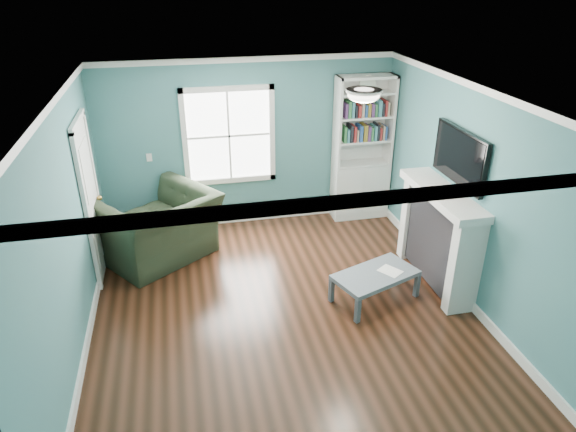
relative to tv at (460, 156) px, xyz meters
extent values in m
plane|color=black|center=(-2.20, -0.20, -1.72)|extent=(5.00, 5.00, 0.00)
plane|color=#3D757C|center=(-2.20, 2.30, -0.43)|extent=(4.50, 0.00, 4.50)
plane|color=#3D757C|center=(-2.20, -2.70, -0.43)|extent=(4.50, 0.00, 4.50)
plane|color=#3D757C|center=(-4.45, -0.20, -0.43)|extent=(0.00, 5.00, 5.00)
plane|color=#3D757C|center=(0.05, -0.20, -0.43)|extent=(0.00, 5.00, 5.00)
plane|color=white|center=(-2.20, -0.20, 0.88)|extent=(5.00, 5.00, 0.00)
cube|color=white|center=(-2.20, 2.28, -1.66)|extent=(4.50, 0.03, 0.12)
cube|color=white|center=(-4.44, -0.20, -1.66)|extent=(0.03, 5.00, 0.12)
cube|color=white|center=(0.03, -0.20, -1.66)|extent=(0.03, 5.00, 0.12)
cube|color=white|center=(-2.20, 2.28, 0.84)|extent=(4.50, 0.04, 0.08)
cube|color=white|center=(-2.20, -2.68, 0.84)|extent=(4.50, 0.04, 0.08)
cube|color=white|center=(-4.43, -0.20, 0.84)|extent=(0.04, 5.00, 0.08)
cube|color=white|center=(0.03, -0.20, 0.84)|extent=(0.04, 5.00, 0.08)
cube|color=white|center=(-2.50, 2.29, -0.27)|extent=(1.24, 0.01, 1.34)
cube|color=white|center=(-3.16, 2.28, -0.27)|extent=(0.08, 0.06, 1.50)
cube|color=white|center=(-1.84, 2.28, -0.27)|extent=(0.08, 0.06, 1.50)
cube|color=white|center=(-2.50, 2.28, -0.98)|extent=(1.40, 0.06, 0.08)
cube|color=white|center=(-2.50, 2.28, 0.44)|extent=(1.40, 0.06, 0.08)
cube|color=white|center=(-2.50, 2.28, -0.27)|extent=(1.24, 0.03, 0.03)
cube|color=white|center=(-2.50, 2.28, -0.27)|extent=(0.03, 0.03, 1.34)
cube|color=silver|center=(-0.43, 2.10, -1.27)|extent=(0.90, 0.35, 0.90)
cube|color=silver|center=(-0.86, 2.10, -0.12)|extent=(0.04, 0.35, 1.40)
cube|color=silver|center=(0.00, 2.10, -0.12)|extent=(0.04, 0.35, 1.40)
cube|color=silver|center=(-0.43, 2.26, -0.12)|extent=(0.90, 0.02, 1.40)
cube|color=silver|center=(-0.43, 2.10, 0.55)|extent=(0.90, 0.35, 0.04)
cube|color=silver|center=(-0.43, 2.10, -0.80)|extent=(0.84, 0.33, 0.03)
cube|color=silver|center=(-0.43, 2.10, -0.42)|extent=(0.84, 0.33, 0.03)
cube|color=silver|center=(-0.43, 2.10, -0.04)|extent=(0.84, 0.33, 0.03)
cube|color=silver|center=(-0.43, 2.10, 0.32)|extent=(0.84, 0.33, 0.03)
cube|color=#33723F|center=(-0.43, 2.08, -0.30)|extent=(0.70, 0.25, 0.22)
cube|color=teal|center=(-0.43, 2.08, 0.08)|extent=(0.70, 0.25, 0.22)
cylinder|color=beige|center=(-0.43, 2.05, 0.46)|extent=(0.26, 0.06, 0.26)
cube|color=black|center=(-0.11, 0.00, -1.12)|extent=(0.30, 1.20, 1.10)
cube|color=black|center=(-0.13, 0.00, -1.32)|extent=(0.22, 0.65, 0.70)
cube|color=silver|center=(-0.13, -0.67, -1.12)|extent=(0.36, 0.16, 1.20)
cube|color=silver|center=(-0.13, 0.67, -1.12)|extent=(0.36, 0.16, 1.20)
cube|color=silver|center=(-0.15, 0.00, -0.47)|extent=(0.44, 1.58, 0.10)
cube|color=black|center=(0.00, 0.00, 0.00)|extent=(0.06, 1.10, 0.65)
cube|color=silver|center=(-4.43, 1.20, -0.70)|extent=(0.04, 0.80, 2.05)
cube|color=white|center=(-4.42, 0.75, -0.70)|extent=(0.05, 0.08, 2.13)
cube|color=white|center=(-4.42, 1.65, -0.70)|extent=(0.05, 0.08, 2.13)
cube|color=white|center=(-4.42, 1.20, 0.36)|extent=(0.05, 0.98, 0.08)
sphere|color=#BF8C3F|center=(-4.37, 1.50, -0.77)|extent=(0.07, 0.07, 0.07)
ellipsoid|color=white|center=(-1.30, -0.10, 0.82)|extent=(0.34, 0.34, 0.15)
cylinder|color=white|center=(-1.30, -0.10, 0.86)|extent=(0.38, 0.38, 0.03)
cube|color=white|center=(-3.70, 2.28, -0.52)|extent=(0.08, 0.01, 0.12)
imported|color=#232D1C|center=(-3.65, 1.40, -1.08)|extent=(1.75, 1.63, 1.28)
cube|color=#4A5259|center=(-1.40, -0.63, -1.57)|extent=(0.07, 0.07, 0.32)
cube|color=#4A5259|center=(-0.50, -0.29, -1.57)|extent=(0.07, 0.07, 0.32)
cube|color=#4A5259|center=(-1.58, -0.16, -1.57)|extent=(0.07, 0.07, 0.32)
cube|color=#4A5259|center=(-0.68, 0.18, -1.57)|extent=(0.07, 0.07, 0.32)
cube|color=#505E68|center=(-1.04, -0.23, -1.38)|extent=(1.15, 0.88, 0.06)
cube|color=white|center=(-0.85, -0.22, -1.35)|extent=(0.32, 0.34, 0.00)
camera|label=1|loc=(-3.24, -5.20, 2.05)|focal=32.00mm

